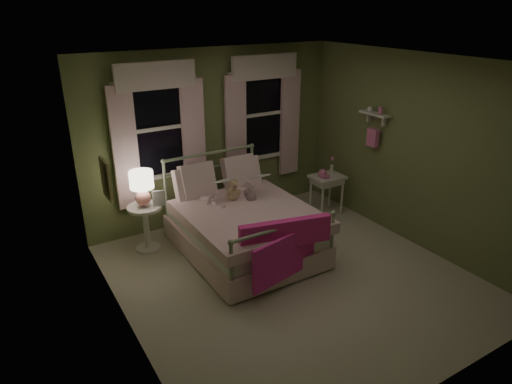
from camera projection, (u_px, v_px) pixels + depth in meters
room_shell at (295, 180)px, 5.19m from camera, size 4.20×4.20×4.20m
bed at (243, 226)px, 6.15m from camera, size 1.58×2.04×1.18m
pink_throw at (287, 243)px, 5.25m from camera, size 1.09×0.37×0.71m
child_left at (209, 182)px, 6.14m from camera, size 0.28×0.20×0.71m
child_right at (245, 176)px, 6.41m from camera, size 0.39×0.34×0.69m
book_left at (217, 186)px, 5.93m from camera, size 0.21×0.13×0.26m
book_right at (254, 181)px, 6.21m from camera, size 0.20×0.12×0.26m
teddy_bear at (233, 191)px, 6.20m from camera, size 0.23×0.19×0.31m
nightstand_left at (146, 222)px, 6.18m from camera, size 0.46×0.46×0.65m
table_lamp at (142, 185)px, 5.98m from camera, size 0.31×0.31×0.48m
book_nightstand at (153, 206)px, 6.08m from camera, size 0.23×0.26×0.02m
nightstand_right at (327, 182)px, 7.20m from camera, size 0.50×0.40×0.64m
pink_toy at (323, 174)px, 7.08m from camera, size 0.14×0.19×0.14m
bud_vase at (332, 165)px, 7.20m from camera, size 0.06×0.06×0.28m
window_left at (159, 124)px, 6.26m from camera, size 1.34×0.13×1.96m
window_right at (263, 110)px, 7.08m from camera, size 1.34×0.13×1.96m
wall_shelf at (374, 126)px, 6.57m from camera, size 0.15×0.50×0.60m
framed_picture at (106, 179)px, 4.65m from camera, size 0.03×0.32×0.42m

